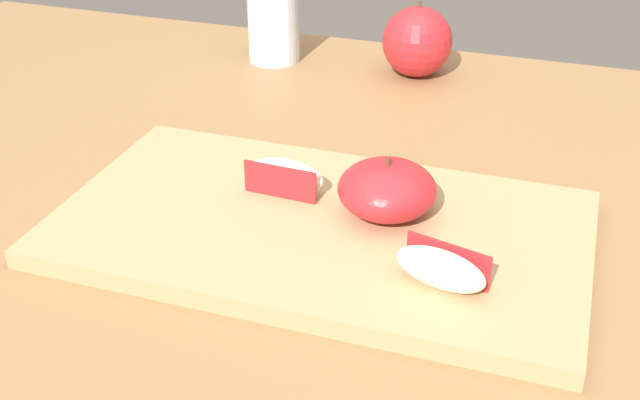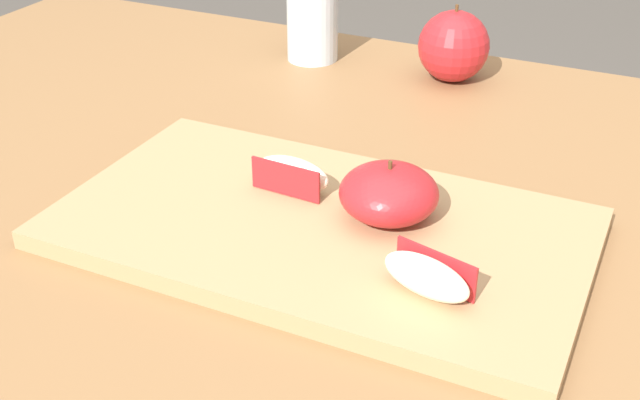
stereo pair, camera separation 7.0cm
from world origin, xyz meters
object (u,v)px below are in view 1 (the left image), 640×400
apple_wedge_front (441,268)px  apple_wedge_middle (285,176)px  cutting_board (320,228)px  drinking_glass_water (273,22)px  whole_apple_crimson (417,42)px  apple_half_skin_up (387,189)px

apple_wedge_front → apple_wedge_middle: size_ratio=1.03×
cutting_board → drinking_glass_water: 0.45m
cutting_board → apple_wedge_middle: apple_wedge_middle is taller
cutting_board → drinking_glass_water: size_ratio=4.36×
apple_wedge_front → apple_wedge_middle: (-0.16, 0.10, 0.00)m
cutting_board → apple_wedge_middle: (-0.05, 0.04, 0.02)m
whole_apple_crimson → drinking_glass_water: (-0.19, -0.01, 0.01)m
cutting_board → apple_wedge_middle: 0.06m
apple_wedge_front → drinking_glass_water: size_ratio=0.74×
apple_wedge_middle → whole_apple_crimson: size_ratio=0.77×
cutting_board → apple_half_skin_up: bearing=30.2°
cutting_board → drinking_glass_water: (-0.20, 0.40, 0.04)m
whole_apple_crimson → drinking_glass_water: drinking_glass_water is taller
apple_wedge_front → cutting_board: bearing=152.0°
whole_apple_crimson → apple_wedge_front: bearing=-75.1°
apple_wedge_front → drinking_glass_water: bearing=124.4°
apple_wedge_front → apple_half_skin_up: bearing=125.6°
apple_half_skin_up → apple_wedge_front: size_ratio=1.12×
apple_wedge_middle → cutting_board: bearing=-39.4°
cutting_board → apple_wedge_front: (0.12, -0.06, 0.02)m
cutting_board → apple_wedge_front: bearing=-28.0°
apple_wedge_middle → whole_apple_crimson: (0.04, 0.37, 0.01)m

